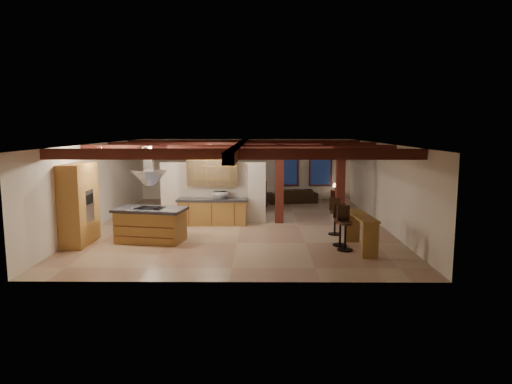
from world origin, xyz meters
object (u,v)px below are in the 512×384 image
(dining_table, at_px, (244,202))
(bar_counter, at_px, (361,226))
(sofa, at_px, (292,196))
(kitchen_island, at_px, (151,224))

(dining_table, bearing_deg, bar_counter, -61.49)
(dining_table, distance_m, sofa, 2.77)
(dining_table, xyz_separation_m, sofa, (2.16, 1.73, 0.03))
(kitchen_island, distance_m, bar_counter, 6.26)
(bar_counter, bearing_deg, kitchen_island, 171.70)
(sofa, bearing_deg, bar_counter, 89.97)
(kitchen_island, height_order, bar_counter, kitchen_island)
(kitchen_island, bearing_deg, sofa, 56.52)
(dining_table, height_order, sofa, sofa)
(bar_counter, bearing_deg, sofa, 99.55)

